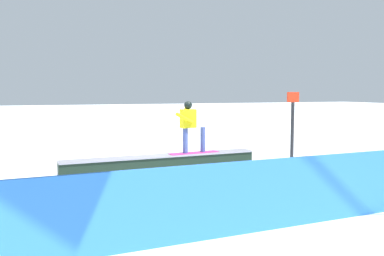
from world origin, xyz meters
TOP-DOWN VIEW (x-y plane):
  - ground_plane at (0.00, 0.00)m, footprint 120.00×120.00m
  - grind_box at (0.00, 0.00)m, footprint 5.33×0.66m
  - snowboarder at (-0.80, -0.02)m, footprint 1.46×0.49m
  - safety_fence at (0.00, 4.82)m, footprint 9.15×0.34m
  - trail_marker at (-3.93, 0.27)m, footprint 0.40×0.10m

SIDE VIEW (x-z plane):
  - ground_plane at x=0.00m, z-range 0.00..0.00m
  - grind_box at x=0.00m, z-range -0.02..0.51m
  - safety_fence at x=0.00m, z-range 0.00..1.15m
  - trail_marker at x=-3.93m, z-range 0.07..2.28m
  - snowboarder at x=-0.80m, z-range 0.60..2.03m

